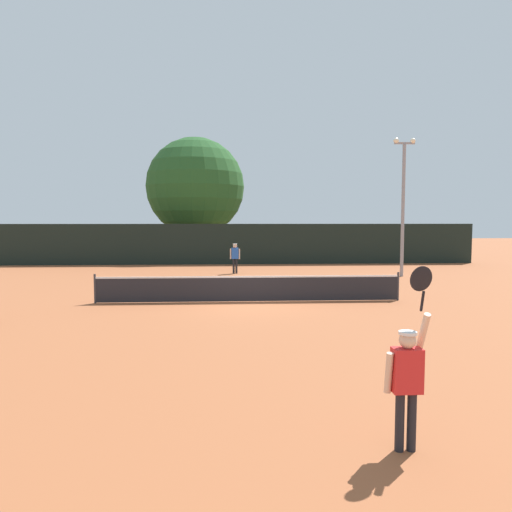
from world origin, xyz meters
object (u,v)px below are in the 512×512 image
object	(u,v)px
parked_car_near	(260,246)
parked_car_far	(356,246)
tennis_ball	(296,293)
large_tree	(195,187)
player_serving	(407,372)
parked_car_mid	(309,247)
player_receiving	(235,255)
light_pole	(403,198)

from	to	relation	value
parked_car_near	parked_car_far	size ratio (longest dim) A/B	1.02
parked_car_near	tennis_ball	bearing A→B (deg)	-92.51
large_tree	parked_car_near	distance (m)	7.71
player_serving	parked_car_mid	world-z (taller)	player_serving
player_serving	tennis_ball	bearing A→B (deg)	88.03
parked_car_mid	parked_car_far	size ratio (longest dim) A/B	1.00
parked_car_mid	parked_car_far	distance (m)	4.68
parked_car_mid	parked_car_far	bearing A→B (deg)	17.95
player_receiving	parked_car_mid	size ratio (longest dim) A/B	0.40
parked_car_near	parked_car_far	distance (m)	8.63
player_serving	tennis_ball	distance (m)	13.38
parked_car_mid	parked_car_far	world-z (taller)	same
parked_car_near	parked_car_mid	distance (m)	4.19
light_pole	parked_car_near	world-z (taller)	light_pole
light_pole	large_tree	bearing A→B (deg)	132.77
light_pole	parked_car_near	size ratio (longest dim) A/B	1.72
large_tree	parked_car_near	size ratio (longest dim) A/B	2.22
tennis_ball	parked_car_mid	bearing A→B (deg)	78.90
player_serving	tennis_ball	world-z (taller)	player_serving
light_pole	parked_car_mid	distance (m)	15.57
light_pole	parked_car_mid	world-z (taller)	light_pole
player_receiving	light_pole	bearing A→B (deg)	168.17
player_serving	player_receiving	distance (m)	20.93
player_serving	parked_car_far	world-z (taller)	player_serving
tennis_ball	large_tree	xyz separation A→B (m)	(-5.44, 18.55, 5.62)
tennis_ball	parked_car_mid	size ratio (longest dim) A/B	0.02
large_tree	parked_car_near	xyz separation A→B (m)	(5.34, 2.68, -4.88)
player_receiving	large_tree	bearing A→B (deg)	-74.87
player_serving	parked_car_mid	bearing A→B (deg)	82.44
parked_car_far	parked_car_near	bearing A→B (deg)	-174.81
large_tree	parked_car_mid	bearing A→B (deg)	12.25
player_serving	large_tree	size ratio (longest dim) A/B	0.25
light_pole	parked_car_near	distance (m)	17.29
parked_car_mid	parked_car_near	bearing A→B (deg)	171.40
parked_car_near	player_receiving	bearing A→B (deg)	-102.51
player_receiving	large_tree	world-z (taller)	large_tree
player_serving	parked_car_near	xyz separation A→B (m)	(0.36, 34.56, -0.27)
light_pole	parked_car_far	distance (m)	16.90
large_tree	parked_car_far	size ratio (longest dim) A/B	2.26
player_receiving	parked_car_near	world-z (taller)	player_receiving
tennis_ball	parked_car_near	world-z (taller)	parked_car_near
tennis_ball	parked_car_far	distance (m)	23.64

